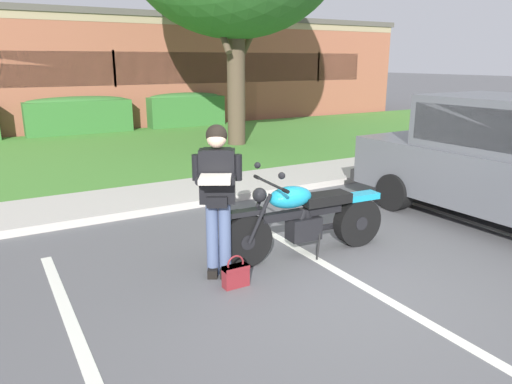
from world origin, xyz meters
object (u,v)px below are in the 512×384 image
handbag (236,274)px  hedge_center_left (79,115)px  brick_building (81,69)px  motorcycle (311,217)px  rider_person (217,189)px  hedge_center_right (185,109)px

handbag → hedge_center_left: bearing=86.8°
handbag → hedge_center_left: (0.68, 12.31, 0.51)m
brick_building → hedge_center_left: bearing=-102.6°
motorcycle → rider_person: rider_person is taller
hedge_center_left → brick_building: 6.20m
motorcycle → hedge_center_left: 11.99m
handbag → hedge_center_left: hedge_center_left is taller
hedge_center_right → brick_building: brick_building is taller
motorcycle → hedge_center_left: size_ratio=0.68×
motorcycle → hedge_center_left: hedge_center_left is taller
rider_person → hedge_center_right: (4.42, 11.97, -0.36)m
hedge_center_right → rider_person: bearing=-110.3°
hedge_center_left → brick_building: brick_building is taller
handbag → hedge_center_right: 13.08m
hedge_center_right → brick_building: (-2.39, 5.91, 1.35)m
hedge_center_right → brick_building: bearing=112.0°
handbag → brick_building: (2.00, 18.22, 1.86)m
hedge_center_left → brick_building: size_ratio=0.13×
rider_person → hedge_center_left: (0.71, 11.97, -0.36)m
rider_person → hedge_center_left: bearing=86.6°
motorcycle → hedge_center_right: (3.15, 11.97, 0.17)m
motorcycle → hedge_center_left: (-0.56, 11.97, 0.17)m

